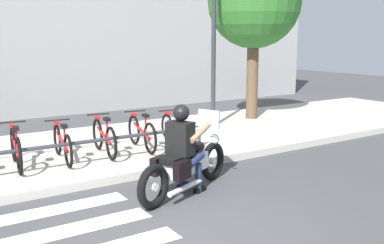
{
  "coord_description": "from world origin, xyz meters",
  "views": [
    {
      "loc": [
        -2.79,
        -4.59,
        2.45
      ],
      "look_at": [
        1.91,
        2.59,
        0.83
      ],
      "focal_mm": 41.52,
      "sensor_mm": 36.0,
      "label": 1
    }
  ],
  "objects_px": {
    "bicycle_4": "(62,143)",
    "street_lamp": "(214,28)",
    "bike_rack": "(48,148)",
    "motorcycle": "(186,165)",
    "rider": "(183,143)",
    "bicycle_3": "(16,148)",
    "bicycle_5": "(104,137)",
    "bicycle_6": "(142,133)",
    "tree_near_rack": "(254,2)",
    "bicycle_7": "(176,129)"
  },
  "relations": [
    {
      "from": "rider",
      "to": "tree_near_rack",
      "type": "relative_size",
      "value": 0.3
    },
    {
      "from": "tree_near_rack",
      "to": "bicycle_4",
      "type": "bearing_deg",
      "value": -165.26
    },
    {
      "from": "motorcycle",
      "to": "bicycle_4",
      "type": "bearing_deg",
      "value": 117.18
    },
    {
      "from": "motorcycle",
      "to": "tree_near_rack",
      "type": "distance_m",
      "value": 6.94
    },
    {
      "from": "bicycle_7",
      "to": "motorcycle",
      "type": "bearing_deg",
      "value": -117.65
    },
    {
      "from": "bicycle_4",
      "to": "bike_rack",
      "type": "bearing_deg",
      "value": -127.06
    },
    {
      "from": "bicycle_5",
      "to": "bicycle_6",
      "type": "distance_m",
      "value": 0.84
    },
    {
      "from": "bike_rack",
      "to": "street_lamp",
      "type": "relative_size",
      "value": 1.44
    },
    {
      "from": "rider",
      "to": "bike_rack",
      "type": "xyz_separation_m",
      "value": [
        -1.59,
        1.89,
        -0.26
      ]
    },
    {
      "from": "bike_rack",
      "to": "street_lamp",
      "type": "height_order",
      "value": "street_lamp"
    },
    {
      "from": "bicycle_5",
      "to": "street_lamp",
      "type": "distance_m",
      "value": 4.34
    },
    {
      "from": "motorcycle",
      "to": "tree_near_rack",
      "type": "relative_size",
      "value": 0.46
    },
    {
      "from": "bicycle_4",
      "to": "bicycle_7",
      "type": "bearing_deg",
      "value": 0.0
    },
    {
      "from": "motorcycle",
      "to": "bicycle_5",
      "type": "relative_size",
      "value": 1.35
    },
    {
      "from": "motorcycle",
      "to": "street_lamp",
      "type": "height_order",
      "value": "street_lamp"
    },
    {
      "from": "bicycle_3",
      "to": "tree_near_rack",
      "type": "xyz_separation_m",
      "value": [
        6.9,
        1.6,
        2.93
      ]
    },
    {
      "from": "bicycle_4",
      "to": "bicycle_5",
      "type": "bearing_deg",
      "value": -0.07
    },
    {
      "from": "bicycle_4",
      "to": "bicycle_7",
      "type": "xyz_separation_m",
      "value": [
        2.51,
        0.0,
        -0.01
      ]
    },
    {
      "from": "rider",
      "to": "street_lamp",
      "type": "distance_m",
      "value": 5.2
    },
    {
      "from": "rider",
      "to": "bicycle_3",
      "type": "xyz_separation_m",
      "value": [
        -2.01,
        2.44,
        -0.33
      ]
    },
    {
      "from": "bicycle_6",
      "to": "street_lamp",
      "type": "distance_m",
      "value": 3.69
    },
    {
      "from": "bicycle_6",
      "to": "rider",
      "type": "bearing_deg",
      "value": -101.62
    },
    {
      "from": "rider",
      "to": "tree_near_rack",
      "type": "distance_m",
      "value": 6.86
    },
    {
      "from": "bicycle_4",
      "to": "street_lamp",
      "type": "bearing_deg",
      "value": 15.25
    },
    {
      "from": "rider",
      "to": "bicycle_6",
      "type": "distance_m",
      "value": 2.52
    },
    {
      "from": "bicycle_5",
      "to": "motorcycle",
      "type": "bearing_deg",
      "value": -80.47
    },
    {
      "from": "motorcycle",
      "to": "bicycle_6",
      "type": "xyz_separation_m",
      "value": [
        0.43,
        2.42,
        0.04
      ]
    },
    {
      "from": "tree_near_rack",
      "to": "bicycle_5",
      "type": "bearing_deg",
      "value": -163.02
    },
    {
      "from": "motorcycle",
      "to": "tree_near_rack",
      "type": "xyz_separation_m",
      "value": [
        4.82,
        4.01,
        2.97
      ]
    },
    {
      "from": "street_lamp",
      "to": "rider",
      "type": "bearing_deg",
      "value": -131.43
    },
    {
      "from": "motorcycle",
      "to": "tree_near_rack",
      "type": "height_order",
      "value": "tree_near_rack"
    },
    {
      "from": "bike_rack",
      "to": "bicycle_3",
      "type": "bearing_deg",
      "value": 127.06
    },
    {
      "from": "bicycle_3",
      "to": "street_lamp",
      "type": "bearing_deg",
      "value": 12.91
    },
    {
      "from": "bicycle_6",
      "to": "bicycle_7",
      "type": "height_order",
      "value": "bicycle_6"
    },
    {
      "from": "rider",
      "to": "bicycle_5",
      "type": "xyz_separation_m",
      "value": [
        -0.33,
        2.44,
        -0.33
      ]
    },
    {
      "from": "bicycle_7",
      "to": "tree_near_rack",
      "type": "xyz_separation_m",
      "value": [
        3.55,
        1.59,
        2.96
      ]
    },
    {
      "from": "bicycle_4",
      "to": "bicycle_5",
      "type": "xyz_separation_m",
      "value": [
        0.84,
        -0.0,
        0.02
      ]
    },
    {
      "from": "bicycle_3",
      "to": "bicycle_5",
      "type": "xyz_separation_m",
      "value": [
        1.67,
        0.0,
        -0.0
      ]
    },
    {
      "from": "bicycle_4",
      "to": "tree_near_rack",
      "type": "xyz_separation_m",
      "value": [
        6.06,
        1.59,
        2.95
      ]
    },
    {
      "from": "bicycle_4",
      "to": "bicycle_5",
      "type": "distance_m",
      "value": 0.84
    },
    {
      "from": "bicycle_7",
      "to": "street_lamp",
      "type": "xyz_separation_m",
      "value": [
        1.87,
        1.19,
        2.23
      ]
    },
    {
      "from": "motorcycle",
      "to": "bicycle_6",
      "type": "distance_m",
      "value": 2.46
    },
    {
      "from": "bike_rack",
      "to": "motorcycle",
      "type": "bearing_deg",
      "value": -48.3
    },
    {
      "from": "bicycle_5",
      "to": "tree_near_rack",
      "type": "height_order",
      "value": "tree_near_rack"
    },
    {
      "from": "bicycle_6",
      "to": "tree_near_rack",
      "type": "distance_m",
      "value": 5.52
    },
    {
      "from": "motorcycle",
      "to": "bike_rack",
      "type": "xyz_separation_m",
      "value": [
        -1.66,
        1.86,
        0.11
      ]
    },
    {
      "from": "bicycle_3",
      "to": "bike_rack",
      "type": "relative_size",
      "value": 0.25
    },
    {
      "from": "rider",
      "to": "bike_rack",
      "type": "relative_size",
      "value": 0.23
    },
    {
      "from": "bicycle_5",
      "to": "street_lamp",
      "type": "relative_size",
      "value": 0.36
    },
    {
      "from": "street_lamp",
      "to": "bicycle_5",
      "type": "bearing_deg",
      "value": -161.36
    }
  ]
}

